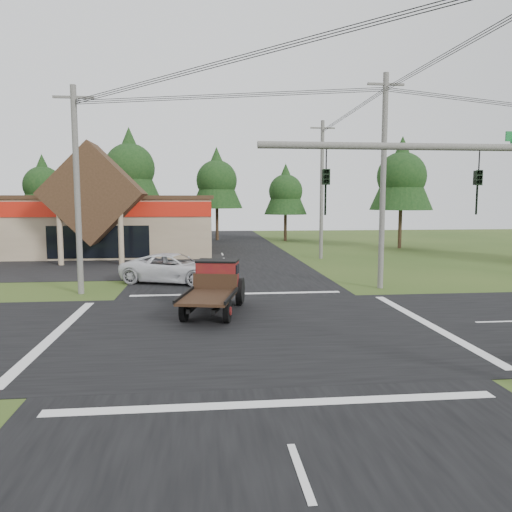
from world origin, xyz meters
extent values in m
plane|color=#2F4719|center=(0.00, 0.00, 0.00)|extent=(120.00, 120.00, 0.00)
cube|color=black|center=(0.00, 0.00, 0.01)|extent=(12.00, 120.00, 0.02)
cube|color=black|center=(0.00, 0.00, 0.01)|extent=(120.00, 12.00, 0.02)
cube|color=black|center=(-14.00, 19.00, 0.01)|extent=(28.00, 14.00, 0.02)
cube|color=gray|center=(-16.00, 30.00, 2.50)|extent=(30.00, 15.00, 5.00)
cube|color=#372516|center=(-16.00, 30.00, 5.05)|extent=(30.40, 15.40, 0.30)
cube|color=#9B170B|center=(-16.00, 22.45, 4.10)|extent=(30.00, 0.12, 1.20)
cube|color=#372516|center=(-10.00, 21.50, 5.30)|extent=(7.78, 4.00, 7.78)
cylinder|color=gray|center=(-12.20, 19.80, 2.00)|extent=(0.40, 0.40, 4.00)
cylinder|color=gray|center=(-7.80, 19.80, 2.00)|extent=(0.40, 0.40, 4.00)
cube|color=black|center=(-10.00, 22.48, 1.50)|extent=(8.00, 0.08, 2.60)
cylinder|color=#595651|center=(3.50, -7.50, 6.00)|extent=(8.00, 0.16, 0.16)
imported|color=black|center=(4.50, -7.50, 5.00)|extent=(0.16, 0.20, 1.00)
imported|color=black|center=(1.00, -7.50, 5.00)|extent=(0.16, 0.20, 1.00)
cylinder|color=#595651|center=(-8.00, 8.00, 5.25)|extent=(0.30, 0.30, 10.50)
cube|color=#595651|center=(-8.00, 8.00, 9.90)|extent=(2.00, 0.12, 0.12)
cylinder|color=#595651|center=(8.00, 8.00, 5.75)|extent=(0.30, 0.30, 11.50)
cube|color=#595651|center=(8.00, 8.00, 10.90)|extent=(2.00, 0.12, 0.12)
cylinder|color=#595651|center=(8.00, 22.00, 5.60)|extent=(0.30, 0.30, 11.20)
cube|color=#595651|center=(8.00, 22.00, 10.60)|extent=(2.00, 0.12, 0.12)
cylinder|color=#332316|center=(-20.00, 42.00, 1.75)|extent=(0.36, 0.36, 3.50)
cone|color=black|center=(-20.00, 42.00, 6.80)|extent=(5.60, 5.60, 6.60)
sphere|color=black|center=(-20.00, 42.00, 6.50)|extent=(4.40, 4.40, 4.40)
cylinder|color=#332316|center=(-10.00, 41.00, 2.27)|extent=(0.36, 0.36, 4.55)
cone|color=black|center=(-10.00, 41.00, 8.84)|extent=(7.28, 7.28, 8.58)
sphere|color=black|center=(-10.00, 41.00, 8.45)|extent=(5.72, 5.72, 5.72)
cylinder|color=#332316|center=(0.00, 42.00, 1.92)|extent=(0.36, 0.36, 3.85)
cone|color=black|center=(0.00, 42.00, 7.48)|extent=(6.16, 6.16, 7.26)
sphere|color=black|center=(0.00, 42.00, 7.15)|extent=(4.84, 4.84, 4.84)
cylinder|color=#332316|center=(8.00, 40.00, 1.57)|extent=(0.36, 0.36, 3.15)
cone|color=black|center=(8.00, 40.00, 6.12)|extent=(5.04, 5.04, 5.94)
sphere|color=black|center=(8.00, 40.00, 5.85)|extent=(3.96, 3.96, 3.96)
cylinder|color=#332316|center=(18.00, 30.00, 1.92)|extent=(0.36, 0.36, 3.85)
cone|color=black|center=(18.00, 30.00, 7.48)|extent=(6.16, 6.16, 7.26)
sphere|color=black|center=(18.00, 30.00, 7.15)|extent=(4.84, 4.84, 4.84)
imported|color=silver|center=(-3.40, 11.08, 0.85)|extent=(6.75, 4.75, 1.71)
camera|label=1|loc=(-1.67, -18.24, 4.83)|focal=35.00mm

